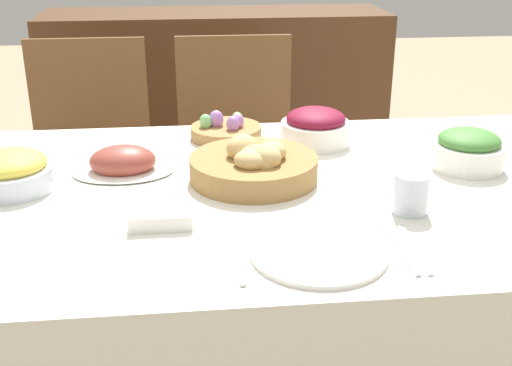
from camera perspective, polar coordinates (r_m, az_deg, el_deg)
name	(u,v)px	position (r m, az deg, el deg)	size (l,w,h in m)	color
dining_table	(251,320)	(1.64, -0.46, -12.07)	(1.80, 0.98, 0.72)	silver
chair_far_left	(90,160)	(2.35, -14.52, 2.02)	(0.42, 0.42, 0.91)	brown
chair_far_center	(237,154)	(2.33, -1.70, 2.57)	(0.42, 0.42, 0.91)	brown
sideboard	(217,111)	(3.04, -3.46, 6.43)	(1.53, 0.44, 0.91)	#4C2D19
bread_basket	(255,165)	(1.49, -0.07, 1.65)	(0.30, 0.30, 0.11)	#9E7542
egg_basket	(226,130)	(1.79, -2.70, 4.71)	(0.20, 0.20, 0.08)	#9E7542
ham_platter	(123,163)	(1.58, -11.75, 1.74)	(0.24, 0.17, 0.07)	white
beet_salad_bowl	(316,127)	(1.75, 5.31, 4.97)	(0.19, 0.19, 0.10)	white
green_salad_bowl	(468,150)	(1.65, 18.33, 2.83)	(0.18, 0.18, 0.10)	white
pineapple_bowl	(10,172)	(1.54, -20.99, 0.94)	(0.19, 0.19, 0.09)	silver
dinner_plate	(319,252)	(1.18, 5.59, -6.15)	(0.25, 0.25, 0.01)	white
fork	(236,258)	(1.16, -1.78, -6.67)	(0.02, 0.20, 0.00)	silver
knife	(399,249)	(1.22, 12.58, -5.77)	(0.02, 0.20, 0.00)	silver
spoon	(415,248)	(1.23, 13.91, -5.67)	(0.02, 0.20, 0.00)	silver
drinking_cup	(411,193)	(1.37, 13.58, -0.88)	(0.08, 0.08, 0.08)	silver
butter_dish	(161,218)	(1.30, -8.42, -3.07)	(0.12, 0.08, 0.03)	white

